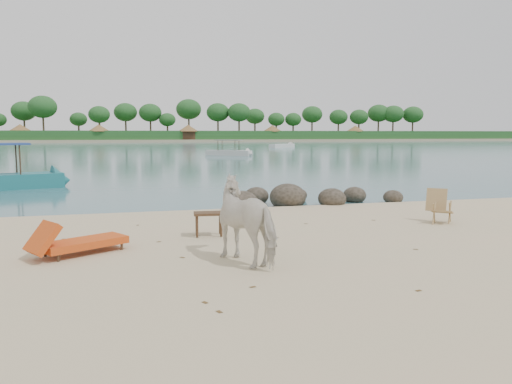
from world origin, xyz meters
TOP-DOWN VIEW (x-y plane):
  - water at (0.00, 90.00)m, footprint 400.00×400.00m
  - far_shore at (0.00, 170.00)m, footprint 420.00×90.00m
  - far_scenery at (0.03, 136.70)m, footprint 420.00×18.00m
  - boulders at (2.61, 6.63)m, footprint 6.22×2.78m
  - cow at (-0.70, -0.31)m, footprint 1.50×1.99m
  - side_table at (-1.07, 2.06)m, footprint 0.70×0.49m
  - lounge_chair at (-3.65, 1.06)m, footprint 2.05×1.61m
  - deck_chair at (4.98, 2.14)m, footprint 0.82×0.83m
  - boat_mid at (8.05, 44.38)m, footprint 5.33×4.34m
  - boat_far at (23.21, 72.83)m, footprint 5.88×4.71m
  - dead_leaves at (-0.36, 0.73)m, footprint 8.81×6.67m

SIDE VIEW (x-z plane):
  - water at x=0.00m, z-range 0.00..0.00m
  - far_shore at x=0.00m, z-range -0.70..0.70m
  - dead_leaves at x=-0.36m, z-range 0.01..0.01m
  - boulders at x=2.61m, z-range -0.28..0.62m
  - side_table at x=-1.07m, z-range 0.00..0.53m
  - lounge_chair at x=-3.65m, z-range 0.00..0.59m
  - boat_far at x=23.21m, z-range 0.00..0.72m
  - deck_chair at x=4.98m, z-range 0.00..0.87m
  - cow at x=-0.70m, z-range 0.00..1.53m
  - boat_mid at x=8.05m, z-range 0.00..2.76m
  - far_scenery at x=0.03m, z-range -1.61..7.89m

